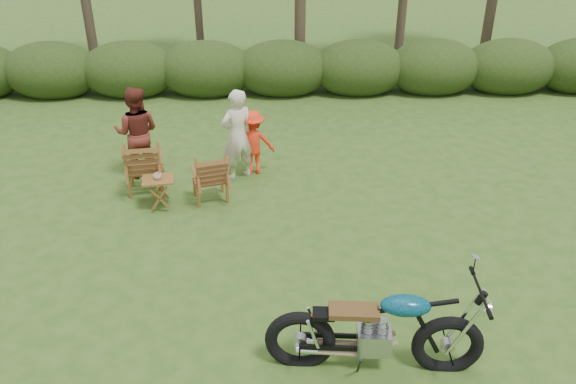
{
  "coord_description": "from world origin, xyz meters",
  "views": [
    {
      "loc": [
        -0.27,
        -5.51,
        4.76
      ],
      "look_at": [
        -0.07,
        1.67,
        0.9
      ],
      "focal_mm": 35.0,
      "sensor_mm": 36.0,
      "label": 1
    }
  ],
  "objects_px": {
    "side_table": "(160,193)",
    "adult_a": "(239,177)",
    "motorcycle": "(371,365)",
    "lawn_chair_right": "(211,199)",
    "child": "(254,172)",
    "cup": "(158,176)",
    "adult_b": "(143,175)",
    "lawn_chair_left": "(148,191)"
  },
  "relations": [
    {
      "from": "side_table",
      "to": "adult_a",
      "type": "bearing_deg",
      "value": 41.03
    },
    {
      "from": "adult_a",
      "to": "motorcycle",
      "type": "bearing_deg",
      "value": 79.96
    },
    {
      "from": "lawn_chair_right",
      "to": "child",
      "type": "relative_size",
      "value": 0.73
    },
    {
      "from": "cup",
      "to": "adult_b",
      "type": "height_order",
      "value": "adult_b"
    },
    {
      "from": "side_table",
      "to": "cup",
      "type": "height_order",
      "value": "cup"
    },
    {
      "from": "motorcycle",
      "to": "side_table",
      "type": "xyz_separation_m",
      "value": [
        -3.01,
        3.69,
        0.28
      ]
    },
    {
      "from": "lawn_chair_left",
      "to": "side_table",
      "type": "bearing_deg",
      "value": 110.57
    },
    {
      "from": "side_table",
      "to": "motorcycle",
      "type": "bearing_deg",
      "value": -50.8
    },
    {
      "from": "motorcycle",
      "to": "cup",
      "type": "distance_m",
      "value": 4.78
    },
    {
      "from": "adult_b",
      "to": "child",
      "type": "distance_m",
      "value": 2.11
    },
    {
      "from": "lawn_chair_left",
      "to": "adult_a",
      "type": "distance_m",
      "value": 1.69
    },
    {
      "from": "motorcycle",
      "to": "side_table",
      "type": "bearing_deg",
      "value": 133.62
    },
    {
      "from": "side_table",
      "to": "adult_b",
      "type": "xyz_separation_m",
      "value": [
        -0.56,
        1.27,
        -0.28
      ]
    },
    {
      "from": "side_table",
      "to": "adult_a",
      "type": "distance_m",
      "value": 1.72
    },
    {
      "from": "side_table",
      "to": "cup",
      "type": "bearing_deg",
      "value": -73.97
    },
    {
      "from": "cup",
      "to": "child",
      "type": "bearing_deg",
      "value": 40.88
    },
    {
      "from": "motorcycle",
      "to": "lawn_chair_left",
      "type": "height_order",
      "value": "motorcycle"
    },
    {
      "from": "cup",
      "to": "side_table",
      "type": "bearing_deg",
      "value": 106.03
    },
    {
      "from": "lawn_chair_left",
      "to": "cup",
      "type": "relative_size",
      "value": 7.75
    },
    {
      "from": "side_table",
      "to": "adult_a",
      "type": "relative_size",
      "value": 0.32
    },
    {
      "from": "lawn_chair_right",
      "to": "side_table",
      "type": "distance_m",
      "value": 0.91
    },
    {
      "from": "adult_a",
      "to": "child",
      "type": "xyz_separation_m",
      "value": [
        0.27,
        0.21,
        0.0
      ]
    },
    {
      "from": "cup",
      "to": "child",
      "type": "relative_size",
      "value": 0.11
    },
    {
      "from": "motorcycle",
      "to": "lawn_chair_right",
      "type": "distance_m",
      "value": 4.52
    },
    {
      "from": "lawn_chair_right",
      "to": "adult_a",
      "type": "height_order",
      "value": "adult_a"
    },
    {
      "from": "cup",
      "to": "adult_a",
      "type": "bearing_deg",
      "value": 41.5
    },
    {
      "from": "cup",
      "to": "adult_a",
      "type": "height_order",
      "value": "adult_a"
    },
    {
      "from": "side_table",
      "to": "adult_b",
      "type": "distance_m",
      "value": 1.41
    },
    {
      "from": "motorcycle",
      "to": "lawn_chair_left",
      "type": "bearing_deg",
      "value": 132.33
    },
    {
      "from": "motorcycle",
      "to": "adult_a",
      "type": "height_order",
      "value": "adult_a"
    },
    {
      "from": "adult_a",
      "to": "lawn_chair_left",
      "type": "bearing_deg",
      "value": -12.48
    },
    {
      "from": "child",
      "to": "adult_a",
      "type": "bearing_deg",
      "value": 32.47
    },
    {
      "from": "lawn_chair_left",
      "to": "side_table",
      "type": "height_order",
      "value": "side_table"
    },
    {
      "from": "adult_a",
      "to": "adult_b",
      "type": "distance_m",
      "value": 1.85
    },
    {
      "from": "side_table",
      "to": "child",
      "type": "relative_size",
      "value": 0.45
    },
    {
      "from": "lawn_chair_right",
      "to": "side_table",
      "type": "bearing_deg",
      "value": 1.29
    },
    {
      "from": "motorcycle",
      "to": "cup",
      "type": "bearing_deg",
      "value": 133.69
    },
    {
      "from": "cup",
      "to": "child",
      "type": "xyz_separation_m",
      "value": [
        1.55,
        1.34,
        -0.6
      ]
    },
    {
      "from": "motorcycle",
      "to": "side_table",
      "type": "relative_size",
      "value": 4.14
    },
    {
      "from": "cup",
      "to": "child",
      "type": "distance_m",
      "value": 2.13
    },
    {
      "from": "lawn_chair_left",
      "to": "cup",
      "type": "xyz_separation_m",
      "value": [
        0.34,
        -0.62,
        0.6
      ]
    },
    {
      "from": "cup",
      "to": "adult_b",
      "type": "xyz_separation_m",
      "value": [
        -0.57,
        1.28,
        -0.6
      ]
    }
  ]
}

